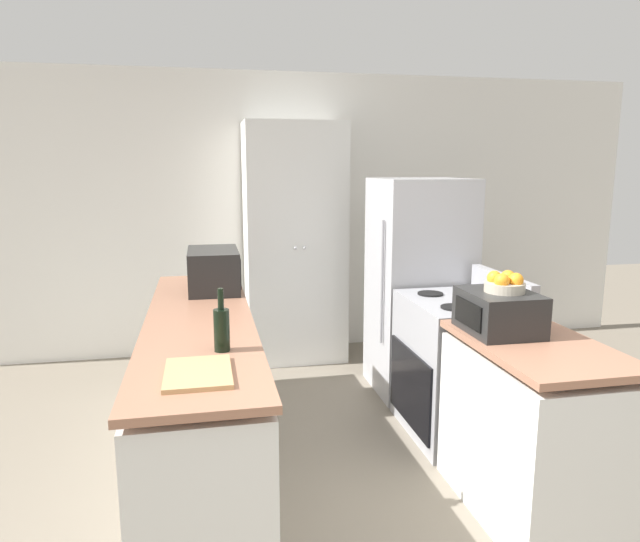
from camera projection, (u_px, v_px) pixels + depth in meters
name	position (u px, v px, depth m)	size (l,w,h in m)	color
wall_back	(286.00, 215.00, 5.40)	(7.00, 0.06, 2.60)	white
counter_left	(202.00, 395.00, 3.33)	(0.60, 2.59, 0.91)	silver
counter_right	(531.00, 432.00, 2.88)	(0.60, 0.98, 0.91)	silver
pantry_cabinet	(295.00, 243.00, 5.14)	(0.88, 0.58, 2.13)	white
stove	(457.00, 366.00, 3.75)	(0.66, 0.80, 1.07)	#9E9EA3
refrigerator	(419.00, 286.00, 4.44)	(0.71, 0.69, 1.67)	#B7B7BC
microwave	(214.00, 270.00, 3.93)	(0.35, 0.54, 0.29)	black
wine_bottle	(222.00, 328.00, 2.65)	(0.07, 0.07, 0.30)	black
toaster_oven	(499.00, 312.00, 2.95)	(0.35, 0.41, 0.21)	black
fruit_bowl	(505.00, 283.00, 2.92)	(0.20, 0.20, 0.11)	#B2A893
cutting_board	(198.00, 373.00, 2.35)	(0.27, 0.37, 0.02)	tan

